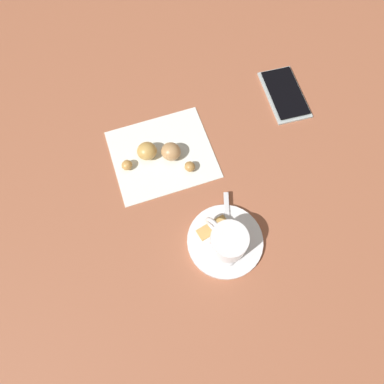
{
  "coord_description": "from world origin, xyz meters",
  "views": [
    {
      "loc": [
        -0.24,
        0.08,
        0.62
      ],
      "look_at": [
        0.0,
        0.02,
        0.02
      ],
      "focal_mm": 33.23,
      "sensor_mm": 36.0,
      "label": 1
    }
  ],
  "objects_px": {
    "saucer": "(225,241)",
    "espresso_cup": "(228,241)",
    "teaspoon": "(228,240)",
    "sugar_packet": "(212,228)",
    "cell_phone": "(285,94)",
    "napkin": "(162,154)",
    "croissant": "(159,153)"
  },
  "relations": [
    {
      "from": "saucer",
      "to": "espresso_cup",
      "type": "xyz_separation_m",
      "value": [
        -0.01,
        0.0,
        0.03
      ]
    },
    {
      "from": "saucer",
      "to": "teaspoon",
      "type": "bearing_deg",
      "value": -109.18
    },
    {
      "from": "saucer",
      "to": "sugar_packet",
      "type": "bearing_deg",
      "value": 31.51
    },
    {
      "from": "saucer",
      "to": "sugar_packet",
      "type": "relative_size",
      "value": 2.35
    },
    {
      "from": "cell_phone",
      "to": "sugar_packet",
      "type": "bearing_deg",
      "value": 137.66
    },
    {
      "from": "sugar_packet",
      "to": "cell_phone",
      "type": "bearing_deg",
      "value": -149.68
    },
    {
      "from": "saucer",
      "to": "napkin",
      "type": "bearing_deg",
      "value": 19.57
    },
    {
      "from": "croissant",
      "to": "cell_phone",
      "type": "bearing_deg",
      "value": -73.95
    },
    {
      "from": "espresso_cup",
      "to": "cell_phone",
      "type": "distance_m",
      "value": 0.36
    },
    {
      "from": "napkin",
      "to": "cell_phone",
      "type": "bearing_deg",
      "value": -74.73
    },
    {
      "from": "teaspoon",
      "to": "cell_phone",
      "type": "bearing_deg",
      "value": -36.53
    },
    {
      "from": "teaspoon",
      "to": "cell_phone",
      "type": "distance_m",
      "value": 0.35
    },
    {
      "from": "sugar_packet",
      "to": "cell_phone",
      "type": "relative_size",
      "value": 0.42
    },
    {
      "from": "saucer",
      "to": "espresso_cup",
      "type": "relative_size",
      "value": 1.62
    },
    {
      "from": "croissant",
      "to": "sugar_packet",
      "type": "bearing_deg",
      "value": -159.81
    },
    {
      "from": "sugar_packet",
      "to": "napkin",
      "type": "distance_m",
      "value": 0.18
    },
    {
      "from": "croissant",
      "to": "saucer",
      "type": "bearing_deg",
      "value": -158.11
    },
    {
      "from": "saucer",
      "to": "teaspoon",
      "type": "xyz_separation_m",
      "value": [
        -0.0,
        -0.0,
        0.01
      ]
    },
    {
      "from": "napkin",
      "to": "espresso_cup",
      "type": "bearing_deg",
      "value": -161.39
    },
    {
      "from": "teaspoon",
      "to": "sugar_packet",
      "type": "bearing_deg",
      "value": 36.73
    },
    {
      "from": "saucer",
      "to": "croissant",
      "type": "relative_size",
      "value": 0.94
    },
    {
      "from": "napkin",
      "to": "sugar_packet",
      "type": "bearing_deg",
      "value": -162.5
    },
    {
      "from": "saucer",
      "to": "croissant",
      "type": "distance_m",
      "value": 0.21
    },
    {
      "from": "teaspoon",
      "to": "cell_phone",
      "type": "xyz_separation_m",
      "value": [
        0.28,
        -0.21,
        -0.01
      ]
    },
    {
      "from": "espresso_cup",
      "to": "napkin",
      "type": "height_order",
      "value": "espresso_cup"
    },
    {
      "from": "teaspoon",
      "to": "sugar_packet",
      "type": "relative_size",
      "value": 2.37
    },
    {
      "from": "espresso_cup",
      "to": "teaspoon",
      "type": "xyz_separation_m",
      "value": [
        0.01,
        -0.01,
        -0.02
      ]
    },
    {
      "from": "sugar_packet",
      "to": "napkin",
      "type": "height_order",
      "value": "sugar_packet"
    },
    {
      "from": "teaspoon",
      "to": "cell_phone",
      "type": "height_order",
      "value": "teaspoon"
    },
    {
      "from": "saucer",
      "to": "napkin",
      "type": "relative_size",
      "value": 0.69
    },
    {
      "from": "teaspoon",
      "to": "napkin",
      "type": "xyz_separation_m",
      "value": [
        0.2,
        0.08,
        -0.01
      ]
    },
    {
      "from": "napkin",
      "to": "croissant",
      "type": "xyz_separation_m",
      "value": [
        -0.01,
        0.01,
        0.02
      ]
    }
  ]
}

